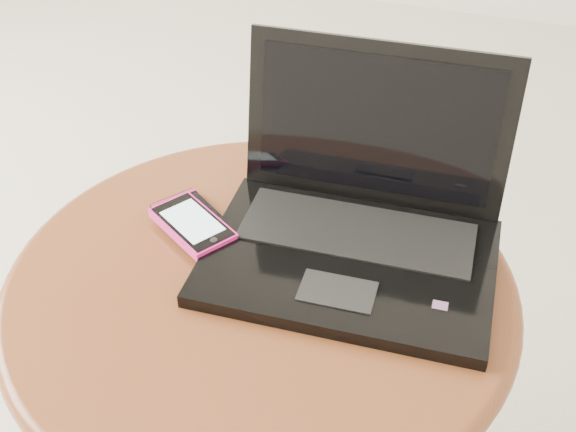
% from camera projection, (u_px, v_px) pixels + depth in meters
% --- Properties ---
extents(table, '(0.58, 0.58, 0.46)m').
position_uv_depth(table, '(262.00, 337.00, 0.89)').
color(table, '#5B311A').
rests_on(table, ground).
extents(laptop, '(0.33, 0.28, 0.21)m').
position_uv_depth(laptop, '(357.00, 221.00, 0.85)').
color(laptop, black).
rests_on(laptop, table).
extents(phone_black, '(0.13, 0.12, 0.01)m').
position_uv_depth(phone_black, '(195.00, 223.00, 0.90)').
color(phone_black, black).
rests_on(phone_black, table).
extents(phone_pink, '(0.12, 0.11, 0.01)m').
position_uv_depth(phone_pink, '(193.00, 225.00, 0.88)').
color(phone_pink, '#F3238B').
rests_on(phone_pink, phone_black).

